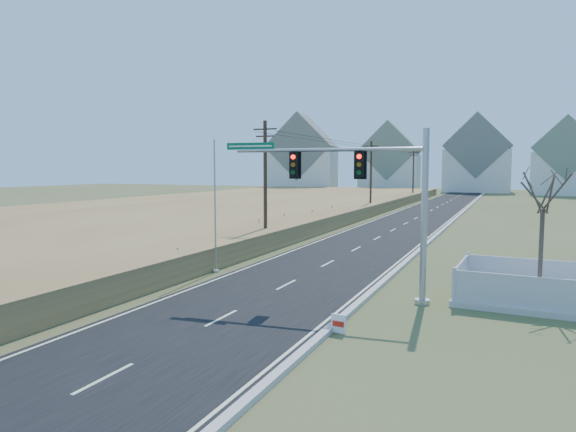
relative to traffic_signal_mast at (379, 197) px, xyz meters
The scene contains 16 objects.
ground 7.12m from the traffic_signal_mast, 146.51° to the right, with size 260.00×260.00×0.00m, color #435328.
road 47.37m from the traffic_signal_mast, 95.64° to the left, with size 8.00×180.00×0.06m, color black.
curb 47.14m from the traffic_signal_mast, 90.59° to the left, with size 0.30×180.00×0.18m, color #B2AFA8.
reed_marsh 46.89m from the traffic_signal_mast, 127.79° to the left, with size 38.00×110.00×1.30m, color #AC8C4E.
utility_pole_near 16.32m from the traffic_signal_mast, 133.03° to the left, with size 1.80×0.26×9.00m.
utility_pole_mid 43.39m from the traffic_signal_mast, 104.87° to the left, with size 1.80×0.26×9.00m.
utility_pole_far 72.79m from the traffic_signal_mast, 98.80° to the left, with size 1.80×0.26×9.00m.
condo_nw 105.95m from the traffic_signal_mast, 113.74° to the left, with size 17.69×13.38×19.05m.
condo_nnw 107.38m from the traffic_signal_mast, 102.17° to the left, with size 14.93×11.17×17.03m.
condo_n 109.01m from the traffic_signal_mast, 91.39° to the left, with size 15.27×10.20×18.54m.
condo_ne 102.12m from the traffic_signal_mast, 81.35° to the left, with size 14.12×10.51×16.52m.
traffic_signal_mast is the anchor object (origin of this frame).
fence_enclosure 7.91m from the traffic_signal_mast, 19.34° to the left, with size 6.85×4.84×1.52m.
open_sign 6.36m from the traffic_signal_mast, 91.61° to the right, with size 0.53×0.12×0.65m.
flagpole 9.87m from the traffic_signal_mast, 165.93° to the left, with size 0.32×0.32×7.14m.
bare_tree 6.71m from the traffic_signal_mast, 19.95° to the left, with size 2.24×2.24×5.95m.
Camera 1 is at (9.74, -18.09, 5.61)m, focal length 32.00 mm.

